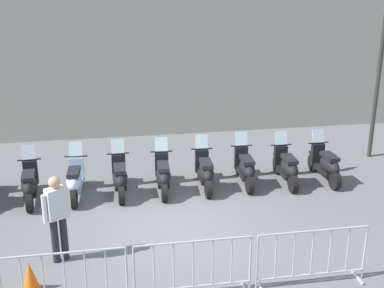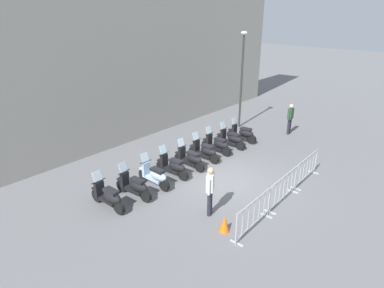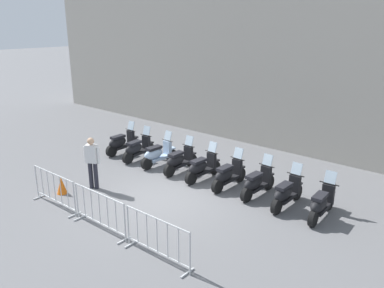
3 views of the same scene
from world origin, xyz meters
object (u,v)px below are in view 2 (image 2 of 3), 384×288
object	(u,v)px
motorcycle_6	(217,144)
barrier_segment_2	(307,169)
motorcycle_5	(205,151)
officer_near_row_end	(210,188)
barrier_segment_0	(254,215)
motorcycle_2	(155,176)
motorcycle_4	(190,158)
motorcycle_7	(232,139)
barrier_segment_1	(284,189)
officer_mid_plaza	(290,117)
motorcycle_1	(135,186)
motorcycle_8	(243,133)
motorcycle_0	(109,197)
street_lamp	(242,71)
traffic_cone	(225,224)
motorcycle_3	(173,166)

from	to	relation	value
motorcycle_6	barrier_segment_2	distance (m)	4.41
motorcycle_5	officer_near_row_end	bearing A→B (deg)	-128.81
motorcycle_6	barrier_segment_0	xyz separation A→B (m)	(-3.28, -5.15, 0.07)
motorcycle_2	motorcycle_4	distance (m)	2.12
motorcycle_7	barrier_segment_2	xyz separation A→B (m)	(-0.23, -4.42, 0.07)
barrier_segment_0	barrier_segment_1	xyz separation A→B (m)	(2.06, 0.41, 0.00)
officer_mid_plaza	barrier_segment_2	bearing A→B (deg)	-137.89
motorcycle_1	motorcycle_8	bearing A→B (deg)	11.09
motorcycle_0	barrier_segment_0	world-z (taller)	motorcycle_0
motorcycle_4	street_lamp	world-z (taller)	street_lamp
street_lamp	officer_near_row_end	xyz separation A→B (m)	(-7.60, -5.84, -2.35)
motorcycle_0	motorcycle_6	bearing A→B (deg)	11.19
barrier_segment_0	barrier_segment_1	world-z (taller)	same
motorcycle_1	street_lamp	distance (m)	10.01
motorcycle_7	traffic_cone	world-z (taller)	motorcycle_7
motorcycle_6	motorcycle_3	bearing A→B (deg)	-167.97
motorcycle_3	motorcycle_5	xyz separation A→B (m)	(2.08, 0.40, 0.00)
motorcycle_8	barrier_segment_2	xyz separation A→B (m)	(-1.27, -4.63, 0.07)
motorcycle_3	officer_mid_plaza	world-z (taller)	officer_mid_plaza
barrier_segment_0	barrier_segment_2	size ratio (longest dim) A/B	1.00
motorcycle_7	motorcycle_0	bearing A→B (deg)	-169.72
motorcycle_8	traffic_cone	xyz separation A→B (m)	(-6.15, -4.95, -0.18)
motorcycle_7	officer_near_row_end	bearing A→B (deg)	-142.11
barrier_segment_0	street_lamp	xyz separation A→B (m)	(7.11, 7.31, 2.81)
barrier_segment_1	officer_near_row_end	distance (m)	2.80
motorcycle_1	officer_mid_plaza	distance (m)	10.26
barrier_segment_1	street_lamp	world-z (taller)	street_lamp
motorcycle_0	officer_mid_plaza	size ratio (longest dim) A/B	0.99
motorcycle_1	motorcycle_2	bearing A→B (deg)	13.36
motorcycle_7	barrier_segment_0	world-z (taller)	motorcycle_7
officer_mid_plaza	motorcycle_4	bearing A→B (deg)	179.81
traffic_cone	officer_mid_plaza	bearing A→B (deg)	24.46
barrier_segment_0	barrier_segment_2	world-z (taller)	same
motorcycle_4	motorcycle_6	xyz separation A→B (m)	(2.07, 0.49, 0.00)
motorcycle_3	motorcycle_8	xyz separation A→B (m)	(5.22, 0.96, 0.00)
motorcycle_3	barrier_segment_2	xyz separation A→B (m)	(3.95, -3.67, 0.07)
motorcycle_0	street_lamp	world-z (taller)	street_lamp
barrier_segment_0	motorcycle_6	bearing A→B (deg)	57.45
motorcycle_7	barrier_segment_0	xyz separation A→B (m)	(-4.35, -5.24, 0.07)
street_lamp	motorcycle_2	bearing A→B (deg)	-159.04
motorcycle_5	barrier_segment_0	size ratio (longest dim) A/B	0.87
street_lamp	motorcycle_5	bearing A→B (deg)	-153.47
motorcycle_0	motorcycle_6	distance (m)	6.36
motorcycle_2	motorcycle_6	size ratio (longest dim) A/B	1.00
motorcycle_6	officer_near_row_end	size ratio (longest dim) A/B	1.00
motorcycle_3	barrier_segment_0	size ratio (longest dim) A/B	0.87
motorcycle_4	barrier_segment_2	bearing A→B (deg)	-52.88
motorcycle_6	street_lamp	xyz separation A→B (m)	(3.83, 2.16, 2.88)
barrier_segment_2	motorcycle_6	bearing A→B (deg)	100.96
motorcycle_3	motorcycle_1	bearing A→B (deg)	-167.14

